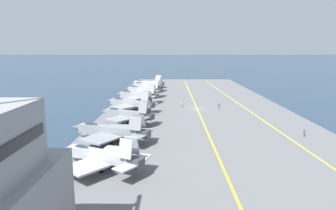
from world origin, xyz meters
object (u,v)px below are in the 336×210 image
Objects in this scene: parked_jet_fourth at (130,103)px; crew_brown_vest at (304,132)px; crew_blue_vest at (219,105)px; parked_jet_sixth at (144,90)px; crew_yellow_vest at (182,104)px; parked_jet_nearest at (102,156)px; parked_jet_fifth at (137,95)px; parked_jet_third at (127,114)px; parked_jet_second at (110,131)px; parked_jet_eighth at (148,83)px; parked_jet_seventh at (147,85)px.

parked_jet_fourth is 47.01m from crew_brown_vest.
crew_blue_vest is (4.93, -26.71, -1.56)m from parked_jet_fourth.
crew_yellow_vest is at bearing -147.41° from parked_jet_sixth.
crew_brown_vest is at bearing -65.00° from parked_jet_nearest.
parked_jet_third is at bearing -178.64° from parked_jet_fifth.
parked_jet_fourth is 27.21m from crew_blue_vest.
parked_jet_third reaches higher than crew_yellow_vest.
parked_jet_eighth is (85.60, -0.93, -0.01)m from parked_jet_second.
parked_jet_fourth is 9.44× the size of crew_blue_vest.
parked_jet_seventh reaches higher than crew_blue_vest.
parked_jet_third is at bearing 127.39° from crew_blue_vest.
parked_jet_fourth reaches higher than parked_jet_fifth.
parked_jet_sixth is 9.76× the size of crew_brown_vest.
parked_jet_fourth reaches higher than crew_blue_vest.
crew_yellow_vest is (50.27, -13.88, -1.31)m from parked_jet_nearest.
parked_jet_second is 43.23m from crew_blue_vest.
parked_jet_third is 39.92m from crew_brown_vest.
parked_jet_nearest is at bearing -173.95° from parked_jet_second.
parked_jet_eighth is at bearing 16.30° from crew_yellow_vest.
crew_brown_vest is (3.69, -39.62, -1.30)m from parked_jet_second.
parked_jet_fourth is 1.05× the size of parked_jet_fifth.
parked_jet_second is at bearing 179.93° from parked_jet_fourth.
crew_yellow_vest is at bearing -23.02° from parked_jet_second.
parked_jet_seventh is at bearing -1.05° from parked_jet_second.
crew_blue_vest is 32.87m from crew_brown_vest.
parked_jet_eighth is 57.77m from crew_blue_vest.
parked_jet_second is 1.11× the size of parked_jet_seventh.
parked_jet_fifth reaches higher than parked_jet_third.
crew_blue_vest is (-10.04, -26.26, -1.64)m from parked_jet_fifth.
parked_jet_fifth is 1.00× the size of parked_jet_seventh.
parked_jet_seventh reaches higher than parked_jet_second.
parked_jet_second is at bearing 141.75° from crew_blue_vest.
crew_yellow_vest is at bearing -15.44° from parked_jet_nearest.
parked_jet_third is 0.94× the size of parked_jet_sixth.
parked_jet_second is 39.81m from crew_brown_vest.
parked_jet_third is 9.15× the size of crew_brown_vest.
parked_jet_sixth reaches higher than crew_brown_vest.
parked_jet_third is at bearing 74.43° from crew_brown_vest.
parked_jet_second is 10.54× the size of crew_yellow_vest.
crew_yellow_vest is at bearing -33.07° from parked_jet_third.
parked_jet_second is 39.34m from crew_yellow_vest.
parked_jet_nearest is 9.10× the size of crew_yellow_vest.
parked_jet_fourth is 14.98m from parked_jet_fifth.
parked_jet_nearest is 28.48m from parked_jet_third.
parked_jet_seventh is (73.24, -1.35, 0.15)m from parked_jet_second.
parked_jet_nearest reaches higher than crew_brown_vest.
crew_yellow_vest is at bearing 78.80° from crew_blue_vest.
parked_jet_seventh is at bearing -0.02° from parked_jet_sixth.
parked_jet_nearest is 72.23m from parked_jet_sixth.
parked_jet_eighth reaches higher than parked_jet_nearest.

